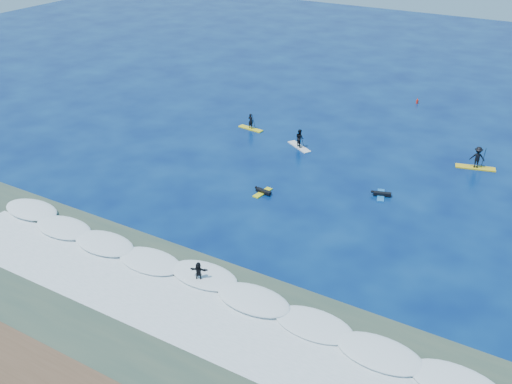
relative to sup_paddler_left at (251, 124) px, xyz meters
The scene contains 11 objects.
ground 15.93m from the sup_paddler_left, 55.40° to the right, with size 160.00×160.00×0.00m, color #031349.
shallow_water 28.58m from the sup_paddler_left, 71.56° to the right, with size 90.00×13.00×0.01m, color #334539.
breaking_wave 24.81m from the sup_paddler_left, 68.63° to the right, with size 40.00×6.00×0.30m, color white.
whitewater 27.63m from the sup_paddler_left, 70.90° to the right, with size 34.00×5.00×0.02m, color silver.
sup_paddler_left is the anchor object (origin of this frame).
sup_paddler_center 6.48m from the sup_paddler_left, 13.85° to the right, with size 2.95×2.19×2.10m.
sup_paddler_right 21.81m from the sup_paddler_left, ahead, with size 3.47×1.66×2.36m.
prone_paddler_near 13.63m from the sup_paddler_left, 55.19° to the right, with size 1.58×2.04×0.42m.
prone_paddler_far 17.57m from the sup_paddler_left, 22.73° to the right, with size 1.62×2.13×0.43m.
wave_surfer 25.41m from the sup_paddler_left, 66.63° to the right, with size 1.91×1.15×1.34m.
marker_buoy 20.33m from the sup_paddler_left, 52.27° to the left, with size 0.27×0.27×0.64m.
Camera 1 is at (18.63, -33.26, 22.23)m, focal length 40.00 mm.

